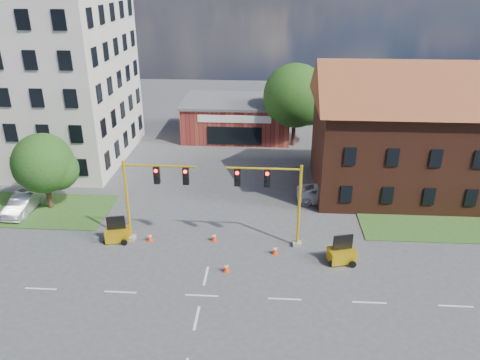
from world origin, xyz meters
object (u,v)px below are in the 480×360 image
at_px(signal_mast_west, 149,192).
at_px(signal_mast_east, 276,196).
at_px(trailer_west, 117,233).
at_px(pickup_white, 327,194).
at_px(trailer_east, 342,254).

relative_size(signal_mast_west, signal_mast_east, 1.00).
bearing_deg(trailer_west, pickup_white, 11.37).
relative_size(signal_mast_west, trailer_west, 3.26).
height_order(trailer_east, pickup_white, trailer_east).
bearing_deg(signal_mast_west, signal_mast_east, 0.00).
bearing_deg(trailer_east, trailer_west, 159.38).
height_order(signal_mast_west, signal_mast_east, same).
distance_m(trailer_east, pickup_white, 9.05).
xyz_separation_m(signal_mast_west, trailer_west, (-2.59, -0.17, -3.33)).
bearing_deg(trailer_east, pickup_white, 75.51).
bearing_deg(signal_mast_west, pickup_white, 28.64).
xyz_separation_m(trailer_west, pickup_white, (15.79, 7.38, 0.13)).
bearing_deg(pickup_white, signal_mast_west, 119.31).
height_order(signal_mast_east, pickup_white, signal_mast_east).
distance_m(signal_mast_west, trailer_east, 13.75).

